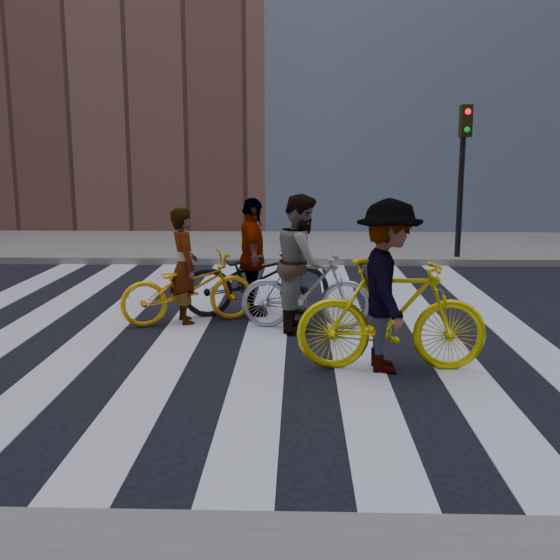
{
  "coord_description": "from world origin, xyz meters",
  "views": [
    {
      "loc": [
        0.98,
        -8.71,
        2.32
      ],
      "look_at": [
        0.71,
        0.3,
        0.59
      ],
      "focal_mm": 42.0,
      "sensor_mm": 36.0,
      "label": 1
    }
  ],
  "objects_px": {
    "rider_mid": "(302,263)",
    "rider_right": "(388,286)",
    "bike_yellow_left": "(188,288)",
    "bike_dark_rear": "(256,278)",
    "rider_rear": "(253,258)",
    "bike_yellow_right": "(392,315)",
    "traffic_signal": "(463,157)",
    "rider_left": "(184,266)",
    "bike_silver_mid": "(306,291)"
  },
  "relations": [
    {
      "from": "bike_dark_rear",
      "to": "rider_left",
      "type": "relative_size",
      "value": 1.33
    },
    {
      "from": "bike_yellow_left",
      "to": "bike_yellow_right",
      "type": "bearing_deg",
      "value": -150.25
    },
    {
      "from": "bike_silver_mid",
      "to": "rider_mid",
      "type": "relative_size",
      "value": 0.97
    },
    {
      "from": "traffic_signal",
      "to": "rider_left",
      "type": "distance_m",
      "value": 7.34
    },
    {
      "from": "traffic_signal",
      "to": "rider_left",
      "type": "xyz_separation_m",
      "value": [
        -5.01,
        -5.16,
        -1.47
      ]
    },
    {
      "from": "bike_yellow_right",
      "to": "rider_mid",
      "type": "relative_size",
      "value": 1.13
    },
    {
      "from": "bike_yellow_left",
      "to": "rider_mid",
      "type": "bearing_deg",
      "value": -122.33
    },
    {
      "from": "bike_yellow_left",
      "to": "rider_mid",
      "type": "xyz_separation_m",
      "value": [
        1.58,
        -0.27,
        0.41
      ]
    },
    {
      "from": "traffic_signal",
      "to": "rider_mid",
      "type": "height_order",
      "value": "traffic_signal"
    },
    {
      "from": "rider_mid",
      "to": "bike_silver_mid",
      "type": "bearing_deg",
      "value": -86.59
    },
    {
      "from": "traffic_signal",
      "to": "bike_silver_mid",
      "type": "height_order",
      "value": "traffic_signal"
    },
    {
      "from": "bike_silver_mid",
      "to": "bike_yellow_right",
      "type": "bearing_deg",
      "value": -148.25
    },
    {
      "from": "rider_mid",
      "to": "rider_rear",
      "type": "relative_size",
      "value": 1.06
    },
    {
      "from": "traffic_signal",
      "to": "bike_yellow_left",
      "type": "bearing_deg",
      "value": -133.88
    },
    {
      "from": "bike_yellow_right",
      "to": "rider_right",
      "type": "xyz_separation_m",
      "value": [
        -0.05,
        0.0,
        0.32
      ]
    },
    {
      "from": "traffic_signal",
      "to": "rider_rear",
      "type": "distance_m",
      "value": 6.4
    },
    {
      "from": "bike_silver_mid",
      "to": "rider_mid",
      "type": "xyz_separation_m",
      "value": [
        -0.05,
        -0.0,
        0.38
      ]
    },
    {
      "from": "rider_right",
      "to": "bike_silver_mid",
      "type": "bearing_deg",
      "value": 27.23
    },
    {
      "from": "traffic_signal",
      "to": "rider_rear",
      "type": "relative_size",
      "value": 1.93
    },
    {
      "from": "bike_yellow_right",
      "to": "bike_dark_rear",
      "type": "xyz_separation_m",
      "value": [
        -1.63,
        2.42,
        -0.05
      ]
    },
    {
      "from": "rider_right",
      "to": "rider_rear",
      "type": "height_order",
      "value": "rider_right"
    },
    {
      "from": "bike_silver_mid",
      "to": "bike_yellow_left",
      "type": "bearing_deg",
      "value": 83.89
    },
    {
      "from": "rider_mid",
      "to": "rider_right",
      "type": "height_order",
      "value": "rider_right"
    },
    {
      "from": "bike_silver_mid",
      "to": "bike_dark_rear",
      "type": "distance_m",
      "value": 1.02
    },
    {
      "from": "bike_yellow_left",
      "to": "bike_yellow_right",
      "type": "height_order",
      "value": "bike_yellow_right"
    },
    {
      "from": "bike_dark_rear",
      "to": "rider_left",
      "type": "height_order",
      "value": "rider_left"
    },
    {
      "from": "bike_silver_mid",
      "to": "rider_left",
      "type": "bearing_deg",
      "value": 84.16
    },
    {
      "from": "bike_yellow_left",
      "to": "bike_silver_mid",
      "type": "relative_size",
      "value": 1.07
    },
    {
      "from": "bike_silver_mid",
      "to": "rider_right",
      "type": "xyz_separation_m",
      "value": [
        0.86,
        -1.7,
        0.41
      ]
    },
    {
      "from": "traffic_signal",
      "to": "bike_yellow_right",
      "type": "distance_m",
      "value": 7.71
    },
    {
      "from": "bike_silver_mid",
      "to": "bike_yellow_right",
      "type": "relative_size",
      "value": 0.85
    },
    {
      "from": "rider_rear",
      "to": "bike_yellow_right",
      "type": "bearing_deg",
      "value": -154.19
    },
    {
      "from": "rider_left",
      "to": "bike_yellow_left",
      "type": "bearing_deg",
      "value": -112.52
    },
    {
      "from": "bike_silver_mid",
      "to": "rider_right",
      "type": "distance_m",
      "value": 1.95
    },
    {
      "from": "rider_mid",
      "to": "rider_right",
      "type": "xyz_separation_m",
      "value": [
        0.91,
        -1.7,
        0.03
      ]
    },
    {
      "from": "rider_mid",
      "to": "bike_yellow_right",
      "type": "bearing_deg",
      "value": -146.96
    },
    {
      "from": "traffic_signal",
      "to": "rider_left",
      "type": "height_order",
      "value": "traffic_signal"
    },
    {
      "from": "rider_right",
      "to": "rider_rear",
      "type": "bearing_deg",
      "value": 34.17
    },
    {
      "from": "traffic_signal",
      "to": "rider_right",
      "type": "xyz_separation_m",
      "value": [
        -2.47,
        -7.13,
        -1.34
      ]
    },
    {
      "from": "rider_rear",
      "to": "bike_yellow_left",
      "type": "bearing_deg",
      "value": 108.49
    },
    {
      "from": "traffic_signal",
      "to": "bike_dark_rear",
      "type": "xyz_separation_m",
      "value": [
        -4.04,
        -4.71,
        -1.72
      ]
    },
    {
      "from": "bike_dark_rear",
      "to": "rider_left",
      "type": "distance_m",
      "value": 1.09
    },
    {
      "from": "bike_dark_rear",
      "to": "rider_rear",
      "type": "bearing_deg",
      "value": 81.04
    },
    {
      "from": "rider_left",
      "to": "rider_right",
      "type": "height_order",
      "value": "rider_right"
    },
    {
      "from": "bike_yellow_left",
      "to": "rider_mid",
      "type": "relative_size",
      "value": 1.04
    },
    {
      "from": "bike_yellow_right",
      "to": "traffic_signal",
      "type": "bearing_deg",
      "value": -18.51
    },
    {
      "from": "rider_mid",
      "to": "rider_rear",
      "type": "distance_m",
      "value": 1.02
    },
    {
      "from": "bike_silver_mid",
      "to": "rider_right",
      "type": "bearing_deg",
      "value": -149.58
    },
    {
      "from": "rider_mid",
      "to": "rider_rear",
      "type": "bearing_deg",
      "value": 48.06
    },
    {
      "from": "traffic_signal",
      "to": "bike_yellow_right",
      "type": "relative_size",
      "value": 1.62
    }
  ]
}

